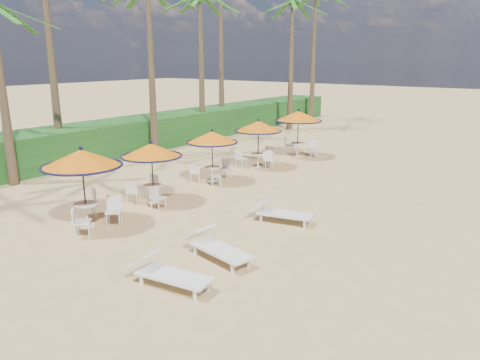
# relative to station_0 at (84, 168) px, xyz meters

# --- Properties ---
(ground) EXTENTS (160.00, 160.00, 0.00)m
(ground) POSITION_rel_station_0_xyz_m (4.85, -0.40, -1.91)
(ground) COLOR tan
(ground) RESTS_ON ground
(scrub_hedge) EXTENTS (3.00, 40.00, 1.80)m
(scrub_hedge) POSITION_rel_station_0_xyz_m (-8.65, 10.60, -1.01)
(scrub_hedge) COLOR #194716
(scrub_hedge) RESTS_ON ground
(station_0) EXTENTS (2.51, 2.51, 2.61)m
(station_0) POSITION_rel_station_0_xyz_m (0.00, 0.00, 0.00)
(station_0) COLOR black
(station_0) RESTS_ON ground
(station_1) EXTENTS (2.24, 2.24, 2.34)m
(station_1) POSITION_rel_station_0_xyz_m (-0.16, 2.96, -0.20)
(station_1) COLOR black
(station_1) RESTS_ON ground
(station_2) EXTENTS (2.22, 2.22, 2.31)m
(station_2) POSITION_rel_station_0_xyz_m (-0.27, 6.59, -0.22)
(station_2) COLOR black
(station_2) RESTS_ON ground
(station_3) EXTENTS (2.30, 2.40, 2.40)m
(station_3) POSITION_rel_station_0_xyz_m (-0.22, 10.07, -0.16)
(station_3) COLOR black
(station_3) RESTS_ON ground
(station_4) EXTENTS (2.50, 2.50, 2.60)m
(station_4) POSITION_rel_station_0_xyz_m (0.10, 13.44, 0.07)
(station_4) COLOR black
(station_4) RESTS_ON ground
(lounger_near) EXTENTS (2.23, 0.97, 0.77)m
(lounger_near) POSITION_rel_station_0_xyz_m (4.92, -1.44, -1.55)
(lounger_near) COLOR white
(lounger_near) RESTS_ON ground
(lounger_mid) EXTENTS (2.29, 1.13, 0.79)m
(lounger_mid) POSITION_rel_station_0_xyz_m (4.89, 0.46, -1.54)
(lounger_mid) COLOR white
(lounger_mid) RESTS_ON ground
(lounger_far) EXTENTS (2.19, 1.11, 0.75)m
(lounger_far) POSITION_rel_station_0_xyz_m (4.72, 3.94, -1.56)
(lounger_far) COLOR white
(lounger_far) RESTS_ON ground
(palm_4) EXTENTS (5.00, 5.00, 8.98)m
(palm_4) POSITION_rel_station_0_xyz_m (-7.64, 14.54, 6.29)
(palm_4) COLOR brown
(palm_4) RESTS_ON ground
(palm_6) EXTENTS (5.00, 5.00, 9.20)m
(palm_6) POSITION_rel_station_0_xyz_m (-5.37, 21.88, 6.49)
(palm_6) COLOR brown
(palm_6) RESTS_ON ground
(palm_7) EXTENTS (5.00, 5.00, 10.33)m
(palm_7) POSITION_rel_station_0_xyz_m (-6.35, 27.20, 7.55)
(palm_7) COLOR brown
(palm_7) RESTS_ON ground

